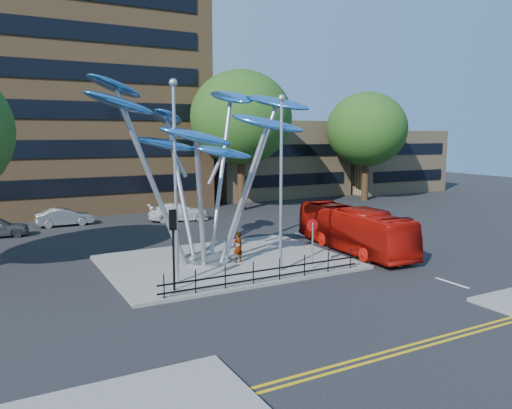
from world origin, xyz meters
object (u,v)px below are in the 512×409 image
street_lamp_left (175,164)px  street_lamp_right (281,168)px  parked_car_right (179,212)px  no_entry_sign_island (312,235)px  red_bus (353,229)px  tree_right (241,118)px  parked_car_mid (64,217)px  pedestrian (238,247)px  traffic_light_island (173,233)px  leaf_sculpture (199,129)px  tree_far (367,129)px

street_lamp_left → street_lamp_right: bearing=-5.7°
street_lamp_left → parked_car_right: street_lamp_left is taller
street_lamp_right → parked_car_right: bearing=87.3°
no_entry_sign_island → parked_car_right: no_entry_sign_island is taller
street_lamp_right → parked_car_right: size_ratio=1.79×
street_lamp_left → red_bus: street_lamp_left is taller
tree_right → parked_car_right: (-6.73, -2.58, -7.36)m
parked_car_mid → parked_car_right: size_ratio=0.84×
red_bus → pedestrian: size_ratio=5.75×
red_bus → pedestrian: (-7.21, 0.30, -0.32)m
no_entry_sign_island → parked_car_right: size_ratio=0.53×
traffic_light_island → no_entry_sign_island: (7.00, 0.02, -0.80)m
pedestrian → parked_car_right: bearing=-107.9°
tree_right → pedestrian: tree_right is taller
leaf_sculpture → pedestrian: 6.25m
tree_right → tree_far: 14.03m
street_lamp_right → tree_far: bearing=41.5°
street_lamp_left → parked_car_right: 17.57m
tree_right → traffic_light_island: size_ratio=3.54×
tree_right → red_bus: tree_right is taller
traffic_light_island → street_lamp_right: bearing=5.2°
pedestrian → street_lamp_left: bearing=15.2°
pedestrian → parked_car_mid: pedestrian is taller
street_lamp_left → parked_car_mid: 18.56m
leaf_sculpture → no_entry_sign_island: size_ratio=5.19×
tree_right → parked_car_right: tree_right is taller
tree_right → parked_car_right: bearing=-159.0°
parked_car_right → red_bus: bearing=-150.0°
tree_far → leaf_sculpture: 28.53m
tree_right → tree_far: bearing=0.0°
traffic_light_island → parked_car_mid: (-1.82, 18.80, -1.97)m
leaf_sculpture → parked_car_mid: (-4.75, 14.62, -6.23)m
tree_far → street_lamp_right: 28.76m
tree_far → street_lamp_left: tree_far is taller
no_entry_sign_island → tree_right: bearing=72.9°
tree_right → leaf_sculpture: (-10.07, -15.32, -1.16)m
street_lamp_left → red_bus: 11.93m
red_bus → parked_car_right: size_ratio=1.96×
red_bus → traffic_light_island: bearing=-162.8°
traffic_light_island → pedestrian: bearing=33.0°
tree_far → no_entry_sign_island: tree_far is taller
leaf_sculpture → street_lamp_right: (2.57, -3.68, -1.78)m
street_lamp_right → traffic_light_island: size_ratio=2.42×
tree_right → street_lamp_right: bearing=-111.5°
traffic_light_island → parked_car_right: (6.27, 16.92, -1.94)m
no_entry_sign_island → parked_car_mid: 20.79m
no_entry_sign_island → parked_car_right: 16.96m
street_lamp_left → no_entry_sign_island: size_ratio=3.59×
pedestrian → parked_car_mid: 17.12m
no_entry_sign_island → red_bus: bearing=28.8°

